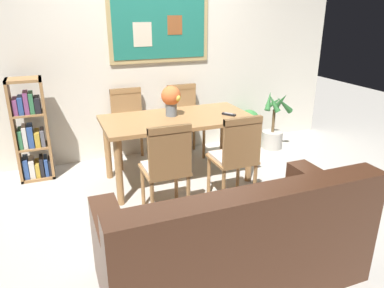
{
  "coord_description": "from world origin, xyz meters",
  "views": [
    {
      "loc": [
        -1.23,
        -3.11,
        1.83
      ],
      "look_at": [
        -0.07,
        -0.18,
        0.65
      ],
      "focal_mm": 34.19,
      "sensor_mm": 36.0,
      "label": 1
    }
  ],
  "objects_px": {
    "dining_chair_near_left": "(167,163)",
    "dining_chair_near_right": "(236,153)",
    "dining_chair_far_left": "(129,120)",
    "flower_vase": "(171,98)",
    "tv_remote": "(229,114)",
    "potted_ivy": "(249,125)",
    "potted_palm": "(273,128)",
    "dining_table": "(177,126)",
    "leather_couch": "(234,244)",
    "dining_chair_far_right": "(184,115)",
    "bookshelf": "(32,134)"
  },
  "relations": [
    {
      "from": "potted_ivy",
      "to": "dining_chair_near_left",
      "type": "bearing_deg",
      "value": -139.19
    },
    {
      "from": "dining_chair_near_left",
      "to": "dining_chair_near_right",
      "type": "xyz_separation_m",
      "value": [
        0.69,
        -0.01,
        0.0
      ]
    },
    {
      "from": "potted_palm",
      "to": "dining_chair_near_left",
      "type": "bearing_deg",
      "value": -148.58
    },
    {
      "from": "dining_chair_far_right",
      "to": "flower_vase",
      "type": "relative_size",
      "value": 2.78
    },
    {
      "from": "tv_remote",
      "to": "potted_palm",
      "type": "bearing_deg",
      "value": 30.56
    },
    {
      "from": "dining_table",
      "to": "potted_ivy",
      "type": "height_order",
      "value": "dining_table"
    },
    {
      "from": "dining_chair_far_left",
      "to": "potted_ivy",
      "type": "distance_m",
      "value": 1.72
    },
    {
      "from": "potted_palm",
      "to": "tv_remote",
      "type": "bearing_deg",
      "value": -149.44
    },
    {
      "from": "dining_chair_far_left",
      "to": "flower_vase",
      "type": "xyz_separation_m",
      "value": [
        0.34,
        -0.66,
        0.39
      ]
    },
    {
      "from": "dining_chair_near_right",
      "to": "leather_couch",
      "type": "bearing_deg",
      "value": -118.44
    },
    {
      "from": "dining_chair_far_right",
      "to": "bookshelf",
      "type": "distance_m",
      "value": 1.83
    },
    {
      "from": "dining_chair_far_right",
      "to": "dining_table",
      "type": "bearing_deg",
      "value": -115.88
    },
    {
      "from": "dining_chair_far_left",
      "to": "potted_ivy",
      "type": "bearing_deg",
      "value": 0.09
    },
    {
      "from": "flower_vase",
      "to": "dining_chair_far_left",
      "type": "bearing_deg",
      "value": 116.85
    },
    {
      "from": "leather_couch",
      "to": "flower_vase",
      "type": "height_order",
      "value": "flower_vase"
    },
    {
      "from": "dining_chair_far_left",
      "to": "dining_chair_near_left",
      "type": "xyz_separation_m",
      "value": [
        0.03,
        -1.44,
        0.0
      ]
    },
    {
      "from": "leather_couch",
      "to": "bookshelf",
      "type": "bearing_deg",
      "value": 118.65
    },
    {
      "from": "dining_chair_far_right",
      "to": "potted_palm",
      "type": "height_order",
      "value": "dining_chair_far_right"
    },
    {
      "from": "leather_couch",
      "to": "dining_chair_far_right",
      "type": "bearing_deg",
      "value": 77.36
    },
    {
      "from": "dining_table",
      "to": "dining_chair_far_left",
      "type": "relative_size",
      "value": 1.75
    },
    {
      "from": "flower_vase",
      "to": "dining_table",
      "type": "bearing_deg",
      "value": -63.13
    },
    {
      "from": "dining_chair_far_left",
      "to": "leather_couch",
      "type": "xyz_separation_m",
      "value": [
        0.18,
        -2.45,
        -0.23
      ]
    },
    {
      "from": "dining_chair_far_left",
      "to": "leather_couch",
      "type": "bearing_deg",
      "value": -85.82
    },
    {
      "from": "dining_chair_far_left",
      "to": "dining_chair_near_right",
      "type": "distance_m",
      "value": 1.62
    },
    {
      "from": "dining_table",
      "to": "potted_palm",
      "type": "relative_size",
      "value": 2.01
    },
    {
      "from": "dining_chair_far_right",
      "to": "leather_couch",
      "type": "bearing_deg",
      "value": -102.64
    },
    {
      "from": "dining_chair_near_right",
      "to": "tv_remote",
      "type": "height_order",
      "value": "dining_chair_near_right"
    },
    {
      "from": "dining_chair_near_right",
      "to": "dining_table",
      "type": "bearing_deg",
      "value": 115.75
    },
    {
      "from": "potted_ivy",
      "to": "flower_vase",
      "type": "bearing_deg",
      "value": -153.98
    },
    {
      "from": "dining_table",
      "to": "dining_chair_near_right",
      "type": "relative_size",
      "value": 1.75
    },
    {
      "from": "dining_chair_near_right",
      "to": "potted_palm",
      "type": "distance_m",
      "value": 1.7
    },
    {
      "from": "dining_chair_near_left",
      "to": "potted_palm",
      "type": "relative_size",
      "value": 1.15
    },
    {
      "from": "dining_table",
      "to": "dining_chair_near_right",
      "type": "distance_m",
      "value": 0.79
    },
    {
      "from": "dining_chair_near_left",
      "to": "tv_remote",
      "type": "xyz_separation_m",
      "value": [
        0.9,
        0.57,
        0.21
      ]
    },
    {
      "from": "flower_vase",
      "to": "dining_chair_far_right",
      "type": "bearing_deg",
      "value": 58.81
    },
    {
      "from": "potted_palm",
      "to": "potted_ivy",
      "type": "bearing_deg",
      "value": 127.67
    },
    {
      "from": "bookshelf",
      "to": "potted_ivy",
      "type": "relative_size",
      "value": 2.32
    },
    {
      "from": "dining_chair_near_right",
      "to": "potted_ivy",
      "type": "relative_size",
      "value": 1.85
    },
    {
      "from": "dining_chair_near_right",
      "to": "bookshelf",
      "type": "height_order",
      "value": "bookshelf"
    },
    {
      "from": "bookshelf",
      "to": "potted_ivy",
      "type": "distance_m",
      "value": 2.82
    },
    {
      "from": "potted_ivy",
      "to": "flower_vase",
      "type": "relative_size",
      "value": 1.5
    },
    {
      "from": "dining_table",
      "to": "potted_ivy",
      "type": "xyz_separation_m",
      "value": [
        1.33,
        0.74,
        -0.36
      ]
    },
    {
      "from": "dining_chair_far_right",
      "to": "potted_palm",
      "type": "relative_size",
      "value": 1.15
    },
    {
      "from": "bookshelf",
      "to": "potted_palm",
      "type": "relative_size",
      "value": 1.44
    },
    {
      "from": "potted_ivy",
      "to": "flower_vase",
      "type": "height_order",
      "value": "flower_vase"
    },
    {
      "from": "tv_remote",
      "to": "dining_chair_near_left",
      "type": "bearing_deg",
      "value": -147.64
    },
    {
      "from": "leather_couch",
      "to": "tv_remote",
      "type": "bearing_deg",
      "value": 64.65
    },
    {
      "from": "dining_chair_near_left",
      "to": "leather_couch",
      "type": "height_order",
      "value": "dining_chair_near_left"
    },
    {
      "from": "dining_table",
      "to": "leather_couch",
      "type": "distance_m",
      "value": 1.75
    },
    {
      "from": "dining_chair_near_left",
      "to": "dining_chair_near_right",
      "type": "bearing_deg",
      "value": -0.56
    }
  ]
}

